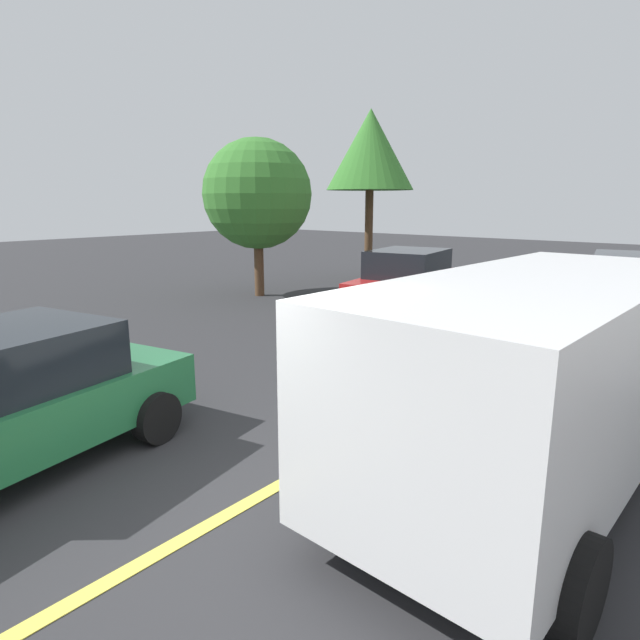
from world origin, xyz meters
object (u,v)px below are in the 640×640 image
at_px(car_red_behind_van, 409,282).
at_px(tree_left_verge, 370,151).
at_px(car_white_mid_road, 629,286).
at_px(tree_centre_verge, 257,194).
at_px(white_van, 537,369).

bearing_deg(car_red_behind_van, tree_left_verge, 45.34).
distance_m(car_white_mid_road, tree_left_verge, 9.74).
distance_m(car_white_mid_road, tree_centre_verge, 10.50).
bearing_deg(white_van, tree_left_verge, 41.62).
height_order(car_white_mid_road, tree_centre_verge, tree_centre_verge).
xyz_separation_m(white_van, tree_centre_verge, (6.17, 10.56, 1.86)).
bearing_deg(white_van, car_red_behind_van, 39.04).
relative_size(tree_left_verge, tree_centre_verge, 1.28).
relative_size(car_red_behind_van, tree_centre_verge, 0.97).
bearing_deg(car_red_behind_van, white_van, -140.96).
bearing_deg(car_red_behind_van, car_white_mid_road, -56.75).
distance_m(car_red_behind_van, tree_centre_verge, 5.58).
xyz_separation_m(white_van, tree_left_verge, (11.04, 9.81, 3.42)).
bearing_deg(car_red_behind_van, tree_centre_verge, 96.89).
distance_m(car_red_behind_van, car_white_mid_road, 5.42).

